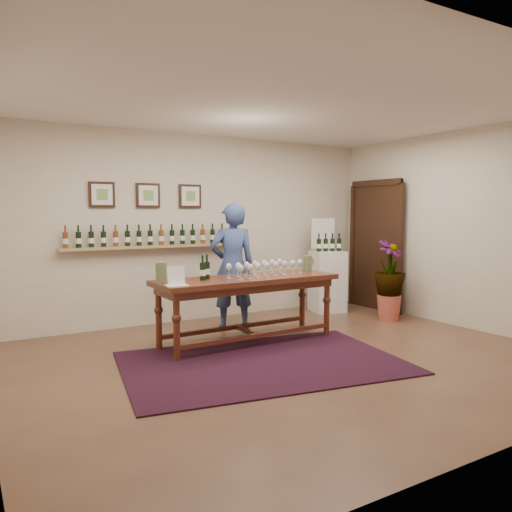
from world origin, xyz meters
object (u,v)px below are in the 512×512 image
potted_plant (390,280)px  display_pedestal (327,281)px  person (232,266)px  tasting_table (247,287)px

potted_plant → display_pedestal: bearing=109.3°
person → potted_plant: bearing=175.9°
potted_plant → person: (-2.30, 0.75, 0.27)m
display_pedestal → potted_plant: 1.10m
potted_plant → tasting_table: bearing=-179.2°
display_pedestal → person: size_ratio=0.57×
tasting_table → display_pedestal: (2.14, 1.07, -0.21)m
tasting_table → display_pedestal: bearing=25.2°
tasting_table → person: bearing=73.8°
display_pedestal → person: bearing=-171.5°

